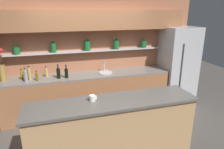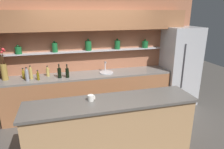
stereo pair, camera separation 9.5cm
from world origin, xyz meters
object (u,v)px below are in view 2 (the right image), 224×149
at_px(sink_fixture, 106,72).
at_px(bottle_wine_5, 59,73).
at_px(bottle_spirit_2, 48,72).
at_px(flower_vase, 4,69).
at_px(bottle_oil_6, 38,76).
at_px(bottle_oil_1, 23,74).
at_px(refrigerator, 180,66).
at_px(bottle_spirit_3, 31,73).
at_px(coffee_mug, 91,98).
at_px(bottle_spirit_0, 27,75).
at_px(bottle_wine_4, 67,73).

height_order(sink_fixture, bottle_wine_5, bottle_wine_5).
distance_m(sink_fixture, bottle_spirit_2, 1.29).
bearing_deg(flower_vase, bottle_oil_6, -16.03).
bearing_deg(bottle_oil_1, refrigerator, -1.36).
distance_m(bottle_oil_1, bottle_wine_5, 0.74).
xyz_separation_m(bottle_spirit_3, bottle_wine_5, (0.58, -0.07, -0.01)).
distance_m(bottle_oil_1, coffee_mug, 2.01).
height_order(bottle_spirit_2, bottle_oil_6, bottle_spirit_2).
bearing_deg(bottle_oil_1, bottle_spirit_0, -60.65).
bearing_deg(bottle_spirit_3, bottle_spirit_2, 17.85).
bearing_deg(bottle_spirit_3, bottle_oil_1, 159.71).
relative_size(refrigerator, bottle_spirit_0, 6.73).
bearing_deg(bottle_spirit_3, flower_vase, 171.79).
height_order(refrigerator, bottle_oil_1, refrigerator).
bearing_deg(bottle_oil_1, bottle_oil_6, -29.78).
xyz_separation_m(bottle_wine_5, bottle_oil_6, (-0.43, -0.04, -0.03)).
relative_size(flower_vase, coffee_mug, 6.23).
relative_size(flower_vase, bottle_spirit_2, 2.97).
relative_size(bottle_oil_1, coffee_mug, 2.09).
relative_size(sink_fixture, bottle_spirit_2, 1.38).
height_order(bottle_oil_1, coffee_mug, bottle_oil_1).
bearing_deg(coffee_mug, bottle_oil_6, 120.26).
distance_m(bottle_spirit_2, coffee_mug, 1.82).
distance_m(flower_vase, bottle_wine_4, 1.27).
bearing_deg(bottle_spirit_0, flower_vase, 157.79).
bearing_deg(bottle_oil_6, bottle_wine_5, 5.72).
bearing_deg(bottle_wine_5, bottle_spirit_3, 172.78).
distance_m(bottle_spirit_0, coffee_mug, 1.82).
height_order(flower_vase, bottle_oil_6, flower_vase).
height_order(flower_vase, bottle_wine_4, flower_vase).
bearing_deg(refrigerator, bottle_spirit_3, 179.51).
bearing_deg(sink_fixture, bottle_oil_1, 178.75).
height_order(refrigerator, bottle_spirit_0, refrigerator).
distance_m(flower_vase, bottle_spirit_0, 0.50).
bearing_deg(sink_fixture, flower_vase, 178.50).
bearing_deg(bottle_spirit_3, refrigerator, -0.49).
bearing_deg(bottle_wine_5, bottle_oil_6, -174.28).
distance_m(flower_vase, bottle_wine_5, 1.10).
bearing_deg(bottle_spirit_0, bottle_oil_6, -1.32).
xyz_separation_m(sink_fixture, bottle_wine_5, (-1.04, -0.09, 0.09)).
xyz_separation_m(flower_vase, bottle_spirit_0, (0.45, -0.18, -0.11)).
bearing_deg(coffee_mug, sink_fixture, 69.14).
height_order(bottle_oil_1, bottle_spirit_3, bottle_spirit_3).
bearing_deg(bottle_spirit_0, coffee_mug, -54.17).
relative_size(bottle_spirit_3, bottle_wine_5, 0.94).
height_order(bottle_spirit_2, bottle_wine_4, bottle_wine_4).
xyz_separation_m(refrigerator, bottle_wine_4, (-2.76, -0.07, 0.07)).
xyz_separation_m(bottle_oil_6, coffee_mug, (0.86, -1.47, 0.06)).
height_order(bottle_spirit_2, bottle_spirit_3, bottle_spirit_3).
bearing_deg(bottle_spirit_2, bottle_spirit_3, -162.15).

